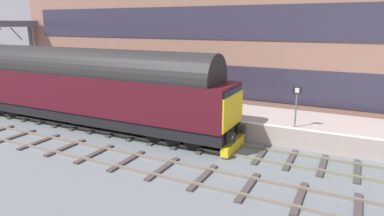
# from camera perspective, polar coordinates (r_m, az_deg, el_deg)

# --- Properties ---
(ground_plane) EXTENTS (140.00, 140.00, 0.00)m
(ground_plane) POSITION_cam_1_polar(r_m,az_deg,el_deg) (18.75, -6.93, -4.82)
(ground_plane) COLOR slate
(ground_plane) RESTS_ON ground
(track_main) EXTENTS (2.50, 60.00, 0.15)m
(track_main) POSITION_cam_1_polar(r_m,az_deg,el_deg) (18.73, -6.93, -4.66)
(track_main) COLOR gray
(track_main) RESTS_ON ground
(track_adjacent_west) EXTENTS (2.50, 60.00, 0.15)m
(track_adjacent_west) POSITION_cam_1_polar(r_m,az_deg,el_deg) (16.19, -13.59, -8.03)
(track_adjacent_west) COLOR gray
(track_adjacent_west) RESTS_ON ground
(station_platform) EXTENTS (4.00, 44.00, 1.01)m
(station_platform) POSITION_cam_1_polar(r_m,az_deg,el_deg) (21.56, -1.74, -0.81)
(station_platform) COLOR #B6A49C
(station_platform) RESTS_ON ground
(diesel_locomotive) EXTENTS (2.74, 19.39, 4.68)m
(diesel_locomotive) POSITION_cam_1_polar(r_m,az_deg,el_deg) (21.10, -18.13, 3.69)
(diesel_locomotive) COLOR black
(diesel_locomotive) RESTS_ON ground
(platform_number_sign) EXTENTS (0.10, 0.44, 2.04)m
(platform_number_sign) POSITION_cam_1_polar(r_m,az_deg,el_deg) (17.39, 17.20, 1.22)
(platform_number_sign) COLOR slate
(platform_number_sign) RESTS_ON station_platform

